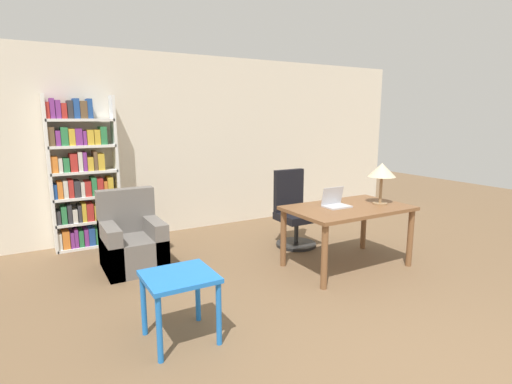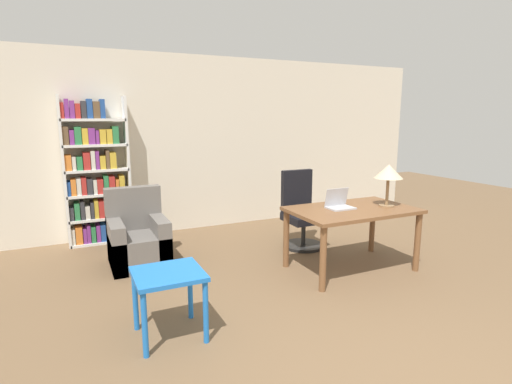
# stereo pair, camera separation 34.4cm
# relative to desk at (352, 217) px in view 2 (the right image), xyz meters

# --- Properties ---
(wall_back) EXTENTS (8.00, 0.06, 2.70)m
(wall_back) POSITION_rel_desk_xyz_m (-0.90, 2.52, 0.71)
(wall_back) COLOR beige
(wall_back) RESTS_ON ground_plane
(desk) EXTENTS (1.43, 0.88, 0.73)m
(desk) POSITION_rel_desk_xyz_m (0.00, 0.00, 0.00)
(desk) COLOR brown
(desk) RESTS_ON ground_plane
(laptop) EXTENTS (0.30, 0.22, 0.23)m
(laptop) POSITION_rel_desk_xyz_m (-0.14, 0.07, 0.15)
(laptop) COLOR #B2B2B7
(laptop) RESTS_ON desk
(table_lamp) EXTENTS (0.33, 0.33, 0.50)m
(table_lamp) POSITION_rel_desk_xyz_m (0.44, -0.08, 0.50)
(table_lamp) COLOR olive
(table_lamp) RESTS_ON desk
(office_chair) EXTENTS (0.56, 0.56, 1.05)m
(office_chair) POSITION_rel_desk_xyz_m (-0.08, 0.99, -0.18)
(office_chair) COLOR black
(office_chair) RESTS_ON ground_plane
(side_table_blue) EXTENTS (0.54, 0.51, 0.56)m
(side_table_blue) POSITION_rel_desk_xyz_m (-2.28, -0.56, -0.18)
(side_table_blue) COLOR blue
(side_table_blue) RESTS_ON ground_plane
(armchair) EXTENTS (0.67, 0.72, 0.92)m
(armchair) POSITION_rel_desk_xyz_m (-2.24, 1.23, -0.34)
(armchair) COLOR #66605B
(armchair) RESTS_ON ground_plane
(bookshelf) EXTENTS (0.86, 0.28, 2.06)m
(bookshelf) POSITION_rel_desk_xyz_m (-2.62, 2.33, 0.35)
(bookshelf) COLOR white
(bookshelf) RESTS_ON ground_plane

